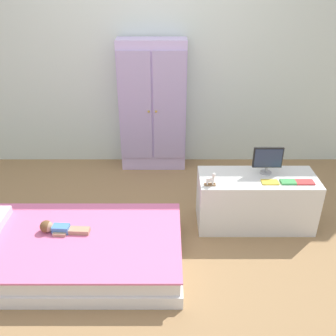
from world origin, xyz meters
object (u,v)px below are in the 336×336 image
tv_stand (256,201)px  rocking_horse_toy (212,180)px  wardrobe (153,107)px  book_red (305,182)px  book_yellow (271,182)px  bed (68,250)px  book_green (289,182)px  doll (56,228)px  tv_monitor (268,159)px

tv_stand → rocking_horse_toy: 0.54m
wardrobe → book_red: bearing=-43.2°
book_yellow → book_red: (0.29, 0.00, 0.00)m
tv_stand → book_yellow: 0.28m
bed → book_yellow: (1.65, 0.42, 0.37)m
bed → book_green: bearing=13.2°
tv_stand → book_green: book_green is taller
doll → wardrobe: bearing=65.6°
tv_monitor → bed: bearing=-160.4°
tv_monitor → wardrobe: bearing=133.9°
book_red → doll: bearing=-170.4°
bed → doll: 0.20m
tv_monitor → book_red: (0.29, -0.17, -0.14)m
doll → tv_monitor: bearing=16.3°
rocking_horse_toy → tv_stand: bearing=17.5°
book_green → tv_stand: bearing=157.5°
tv_monitor → rocking_horse_toy: 0.55m
book_green → rocking_horse_toy: bearing=-176.6°
book_green → book_yellow: bearing=180.0°
bed → doll: size_ratio=4.57×
rocking_horse_toy → book_green: bearing=3.4°
tv_monitor → rocking_horse_toy: size_ratio=2.21×
rocking_horse_toy → bed: bearing=-161.5°
doll → wardrobe: size_ratio=0.27×
doll → tv_stand: size_ratio=0.38×
bed → book_red: book_red is taller
rocking_horse_toy → book_green: rocking_horse_toy is taller
doll → tv_monitor: size_ratio=1.54×
tv_stand → rocking_horse_toy: bearing=-162.5°
tv_stand → book_green: 0.35m
bed → book_green: 1.89m
bed → doll: bearing=141.1°
rocking_horse_toy → book_yellow: rocking_horse_toy is taller
doll → rocking_horse_toy: rocking_horse_toy is taller
doll → tv_stand: bearing=14.8°
rocking_horse_toy → book_green: 0.66m
tv_stand → doll: bearing=-165.2°
tv_monitor → rocking_horse_toy: bearing=-157.9°
book_yellow → book_red: book_red is taller
wardrobe → book_yellow: bearing=-50.3°
wardrobe → tv_stand: wardrobe is taller
book_green → wardrobe: bearing=133.7°
tv_stand → rocking_horse_toy: size_ratio=8.86×
wardrobe → book_green: size_ratio=11.42×
book_red → wardrobe: bearing=136.8°
book_red → book_yellow: bearing=180.0°
book_yellow → book_green: bearing=0.0°
wardrobe → rocking_horse_toy: (0.52, -1.27, -0.19)m
doll → tv_stand: (1.67, 0.44, -0.03)m
doll → book_green: size_ratio=3.09×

